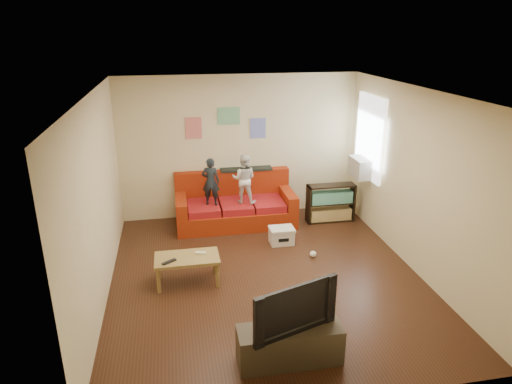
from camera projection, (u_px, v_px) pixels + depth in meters
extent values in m
cube|color=#3C2012|center=(266.00, 277.00, 6.78)|extent=(4.50, 5.00, 0.01)
cube|color=white|center=(267.00, 92.00, 5.86)|extent=(4.50, 5.00, 0.01)
cube|color=beige|center=(240.00, 147.00, 8.63)|extent=(4.50, 0.01, 2.70)
cube|color=beige|center=(325.00, 286.00, 4.00)|extent=(4.50, 0.01, 2.70)
cube|color=beige|center=(97.00, 202.00, 5.93)|extent=(0.01, 5.00, 2.70)
cube|color=beige|center=(416.00, 182.00, 6.71)|extent=(0.01, 5.00, 2.70)
cube|color=maroon|center=(236.00, 215.00, 8.54)|extent=(2.19, 0.98, 0.33)
cube|color=maroon|center=(232.00, 185.00, 8.75)|extent=(2.19, 0.20, 0.60)
cube|color=maroon|center=(181.00, 204.00, 8.27)|extent=(0.20, 0.98, 0.27)
cube|color=maroon|center=(287.00, 197.00, 8.61)|extent=(0.20, 0.98, 0.27)
cube|color=maroon|center=(203.00, 208.00, 8.29)|extent=(0.57, 0.74, 0.13)
cube|color=maroon|center=(236.00, 206.00, 8.39)|extent=(0.57, 0.74, 0.13)
cube|color=maroon|center=(268.00, 203.00, 8.50)|extent=(0.57, 0.74, 0.13)
cube|color=black|center=(246.00, 169.00, 8.69)|extent=(0.98, 0.24, 0.04)
imported|color=black|center=(211.00, 182.00, 8.12)|extent=(0.36, 0.28, 0.87)
imported|color=silver|center=(244.00, 179.00, 8.22)|extent=(0.52, 0.46, 0.90)
cube|color=olive|center=(187.00, 258.00, 6.50)|extent=(0.91, 0.50, 0.05)
cylinder|color=olive|center=(159.00, 281.00, 6.31)|extent=(0.05, 0.05, 0.36)
cylinder|color=olive|center=(218.00, 275.00, 6.45)|extent=(0.05, 0.05, 0.36)
cylinder|color=olive|center=(159.00, 267.00, 6.69)|extent=(0.05, 0.05, 0.36)
cylinder|color=olive|center=(215.00, 262.00, 6.83)|extent=(0.05, 0.05, 0.36)
cube|color=black|center=(169.00, 262.00, 6.33)|extent=(0.21, 0.17, 0.02)
cube|color=white|center=(201.00, 253.00, 6.57)|extent=(0.15, 0.08, 0.03)
cube|color=black|center=(308.00, 204.00, 8.54)|extent=(0.03, 0.27, 0.72)
cube|color=black|center=(352.00, 201.00, 8.69)|extent=(0.03, 0.27, 0.72)
cube|color=black|center=(329.00, 220.00, 8.73)|extent=(0.90, 0.27, 0.03)
cube|color=black|center=(332.00, 186.00, 8.50)|extent=(0.90, 0.27, 0.03)
cube|color=black|center=(330.00, 203.00, 8.61)|extent=(0.85, 0.27, 0.02)
cube|color=olive|center=(330.00, 214.00, 8.69)|extent=(0.79, 0.23, 0.22)
cube|color=#3F8C73|center=(331.00, 197.00, 8.57)|extent=(0.79, 0.23, 0.22)
cube|color=white|center=(369.00, 137.00, 8.13)|extent=(0.04, 1.08, 1.48)
cube|color=#B7B2A3|center=(361.00, 168.00, 8.30)|extent=(0.28, 0.55, 0.35)
cube|color=#D87266|center=(193.00, 128.00, 8.33)|extent=(0.30, 0.01, 0.40)
cube|color=#72B27F|center=(229.00, 116.00, 8.38)|extent=(0.42, 0.01, 0.32)
cube|color=#727FCC|center=(258.00, 128.00, 8.56)|extent=(0.30, 0.01, 0.38)
cube|color=white|center=(282.00, 237.00, 7.78)|extent=(0.40, 0.30, 0.24)
cube|color=white|center=(282.00, 229.00, 7.73)|extent=(0.41, 0.32, 0.05)
cube|color=black|center=(284.00, 240.00, 7.63)|extent=(0.18, 0.00, 0.06)
cube|color=#3E3525|center=(290.00, 345.00, 4.99)|extent=(1.15, 0.39, 0.43)
imported|color=black|center=(291.00, 305.00, 4.82)|extent=(1.00, 0.46, 0.58)
sphere|color=white|center=(313.00, 254.00, 7.33)|extent=(0.11, 0.11, 0.10)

